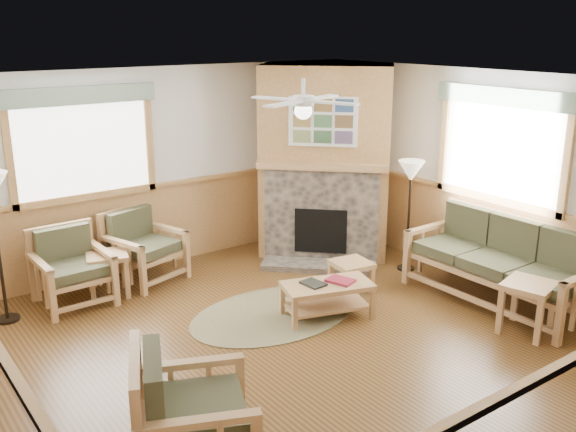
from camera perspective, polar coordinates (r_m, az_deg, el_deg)
floor at (r=6.90m, az=0.76°, el=-11.16°), size 6.00×6.00×0.01m
ceiling at (r=6.13m, az=0.85°, el=11.83°), size 6.00×6.00×0.01m
wall_back at (r=8.89m, az=-10.92°, el=4.23°), size 6.00×0.02×2.70m
wall_right at (r=8.47m, az=17.28°, el=3.17°), size 0.02×6.00×2.70m
wainscot at (r=6.66m, az=0.78°, el=-6.94°), size 6.00×6.00×1.10m
fireplace at (r=9.18m, az=3.37°, el=4.89°), size 3.11×3.11×2.70m
window_back at (r=8.28m, az=-18.25°, el=11.09°), size 1.90×0.16×1.50m
window_right at (r=8.14m, az=18.97°, el=10.94°), size 0.16×1.90×1.50m
ceiling_fan at (r=6.55m, az=1.39°, el=11.78°), size 1.59×1.59×0.36m
sofa at (r=8.02m, az=18.20°, el=-3.95°), size 2.22×0.93×1.01m
armchair_back_left at (r=8.03m, az=-18.63°, el=-4.40°), size 0.83×0.83×0.91m
armchair_back_right at (r=8.51m, az=-12.62°, el=-2.64°), size 1.03×1.03×0.92m
armchair_left at (r=4.98m, az=-8.35°, el=-16.72°), size 1.14×1.14×0.98m
coffee_table at (r=7.39m, az=3.50°, el=-7.44°), size 1.11×0.78×0.40m
end_table_chairs at (r=8.21m, az=-15.68°, el=-5.02°), size 0.59×0.58×0.54m
end_table_sofa at (r=7.44m, az=20.46°, el=-7.63°), size 0.62×0.61×0.57m
footstool at (r=8.09m, az=5.63°, el=-5.36°), size 0.51×0.51×0.39m
braided_rug at (r=7.49m, az=-1.30°, el=-8.71°), size 2.29×2.29×0.01m
floor_lamp_right at (r=8.73m, az=10.68°, el=0.01°), size 0.42×0.42×1.52m
book_red at (r=7.36m, az=4.68°, el=-5.63°), size 0.30×0.35×0.03m
book_dark at (r=7.27m, az=2.26°, el=-5.92°), size 0.22×0.29×0.03m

